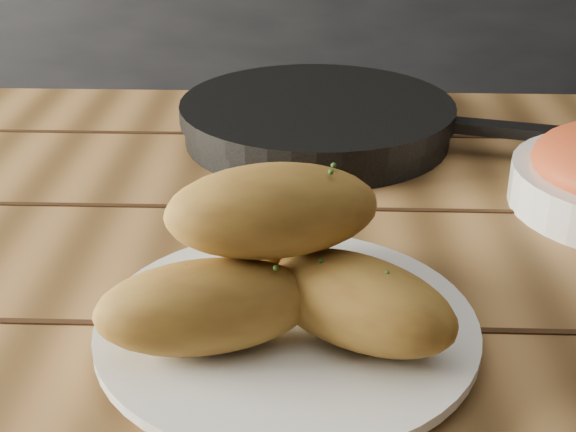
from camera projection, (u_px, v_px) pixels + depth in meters
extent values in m
cube|color=black|center=(317.00, 68.00, 2.28)|extent=(2.80, 0.60, 0.90)
cube|color=#9B6C3A|center=(300.00, 281.00, 0.69)|extent=(1.53, 0.94, 0.04)
cylinder|color=white|center=(287.00, 334.00, 0.57)|extent=(0.24, 0.24, 0.01)
cylinder|color=white|center=(287.00, 325.00, 0.57)|extent=(0.27, 0.27, 0.01)
ellipsoid|color=olive|center=(206.00, 307.00, 0.52)|extent=(0.16, 0.10, 0.06)
ellipsoid|color=olive|center=(357.00, 302.00, 0.53)|extent=(0.15, 0.13, 0.06)
ellipsoid|color=olive|center=(283.00, 246.00, 0.60)|extent=(0.09, 0.15, 0.06)
ellipsoid|color=olive|center=(272.00, 211.00, 0.52)|extent=(0.15, 0.09, 0.06)
cylinder|color=black|center=(317.00, 126.00, 0.93)|extent=(0.31, 0.31, 0.03)
cylinder|color=black|center=(317.00, 110.00, 0.92)|extent=(0.32, 0.32, 0.02)
cube|color=black|center=(516.00, 131.00, 0.87)|extent=(0.14, 0.06, 0.01)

